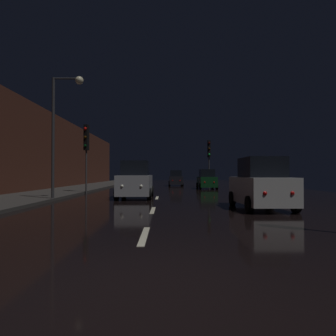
% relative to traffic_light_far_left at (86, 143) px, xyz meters
% --- Properties ---
extents(ground, '(27.71, 84.00, 0.02)m').
position_rel_traffic_light_far_left_xyz_m(ground, '(5.36, 6.11, -3.74)').
color(ground, black).
extents(sidewalk_left, '(4.40, 84.00, 0.15)m').
position_rel_traffic_light_far_left_xyz_m(sidewalk_left, '(-2.30, 6.11, -3.66)').
color(sidewalk_left, '#33302D').
rests_on(sidewalk_left, ground).
extents(building_facade_left, '(0.80, 63.00, 7.08)m').
position_rel_traffic_light_far_left_xyz_m(building_facade_left, '(-4.90, 2.61, -0.19)').
color(building_facade_left, '#472319').
rests_on(building_facade_left, ground).
extents(lane_centerline, '(0.16, 13.51, 0.01)m').
position_rel_traffic_light_far_left_xyz_m(lane_centerline, '(5.36, -9.95, -3.73)').
color(lane_centerline, beige).
rests_on(lane_centerline, ground).
extents(traffic_light_far_left, '(0.37, 0.48, 5.11)m').
position_rel_traffic_light_far_left_xyz_m(traffic_light_far_left, '(0.00, 0.00, 0.00)').
color(traffic_light_far_left, '#38383A').
rests_on(traffic_light_far_left, ground).
extents(traffic_light_far_right, '(0.32, 0.46, 5.18)m').
position_rel_traffic_light_far_left_xyz_m(traffic_light_far_right, '(10.72, 11.11, 0.06)').
color(traffic_light_far_right, '#38383A').
rests_on(traffic_light_far_right, ground).
extents(streetlamp_overhead, '(1.70, 0.44, 6.75)m').
position_rel_traffic_light_far_left_xyz_m(streetlamp_overhead, '(0.28, -6.16, 0.78)').
color(streetlamp_overhead, '#2D2D30').
rests_on(streetlamp_overhead, ground).
extents(car_approaching_headlights, '(2.06, 4.45, 2.24)m').
position_rel_traffic_light_far_left_xyz_m(car_approaching_headlights, '(4.06, -4.06, -2.71)').
color(car_approaching_headlights, '#A5A8AD').
rests_on(car_approaching_headlights, ground).
extents(car_parked_right_near, '(1.98, 4.28, 2.16)m').
position_rel_traffic_light_far_left_xyz_m(car_parked_right_near, '(9.92, -9.71, -2.74)').
color(car_parked_right_near, silver).
rests_on(car_parked_right_near, ground).
extents(car_distant_taillights, '(1.72, 3.73, 1.88)m').
position_rel_traffic_light_far_left_xyz_m(car_distant_taillights, '(7.14, 14.42, -2.87)').
color(car_distant_taillights, black).
rests_on(car_distant_taillights, ground).
extents(car_parked_right_far, '(1.74, 3.77, 1.90)m').
position_rel_traffic_light_far_left_xyz_m(car_parked_right_far, '(9.92, 7.16, -2.86)').
color(car_parked_right_far, '#0F3819').
rests_on(car_parked_right_far, ground).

